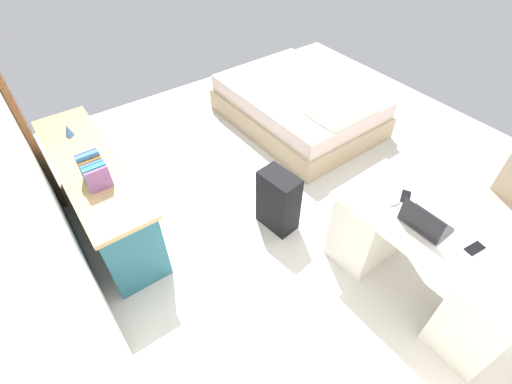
% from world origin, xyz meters
% --- Properties ---
extents(ground_plane, '(5.68, 5.68, 0.00)m').
position_xyz_m(ground_plane, '(0.00, 0.00, 0.00)').
color(ground_plane, beige).
extents(wall_back, '(4.68, 0.10, 2.78)m').
position_xyz_m(wall_back, '(0.00, 2.00, 1.39)').
color(wall_back, silver).
rests_on(wall_back, ground_plane).
extents(door_wooden, '(0.88, 0.05, 2.04)m').
position_xyz_m(door_wooden, '(1.79, 1.92, 1.02)').
color(door_wooden, brown).
rests_on(door_wooden, ground_plane).
extents(desk, '(1.46, 0.70, 0.74)m').
position_xyz_m(desk, '(-1.25, -0.10, 0.39)').
color(desk, silver).
rests_on(desk, ground_plane).
extents(office_chair, '(0.54, 0.54, 0.94)m').
position_xyz_m(office_chair, '(-1.34, -0.94, 0.42)').
color(office_chair, black).
rests_on(office_chair, ground_plane).
extents(credenza, '(1.80, 0.48, 0.73)m').
position_xyz_m(credenza, '(0.90, 1.62, 0.37)').
color(credenza, '#235B6B').
rests_on(credenza, ground_plane).
extents(bed, '(1.93, 1.44, 0.58)m').
position_xyz_m(bed, '(1.12, -0.92, 0.24)').
color(bed, tan).
rests_on(bed, ground_plane).
extents(suitcase_black, '(0.39, 0.26, 0.60)m').
position_xyz_m(suitcase_black, '(-0.06, 0.35, 0.30)').
color(suitcase_black, black).
rests_on(suitcase_black, ground_plane).
extents(laptop, '(0.32, 0.23, 0.21)m').
position_xyz_m(laptop, '(-1.15, -0.02, 0.79)').
color(laptop, '#333338').
rests_on(laptop, desk).
extents(computer_mouse, '(0.06, 0.10, 0.03)m').
position_xyz_m(computer_mouse, '(-0.89, -0.05, 0.75)').
color(computer_mouse, white).
rests_on(computer_mouse, desk).
extents(cell_phone_near_laptop, '(0.08, 0.14, 0.01)m').
position_xyz_m(cell_phone_near_laptop, '(-1.47, -0.15, 0.74)').
color(cell_phone_near_laptop, black).
rests_on(cell_phone_near_laptop, desk).
extents(cell_phone_by_mouse, '(0.13, 0.15, 0.01)m').
position_xyz_m(cell_phone_by_mouse, '(-0.90, -0.17, 0.74)').
color(cell_phone_by_mouse, black).
rests_on(cell_phone_by_mouse, desk).
extents(book_row, '(0.23, 0.17, 0.24)m').
position_xyz_m(book_row, '(0.61, 1.62, 0.83)').
color(book_row, '#82508A').
rests_on(book_row, credenza).
extents(figurine_small, '(0.08, 0.08, 0.11)m').
position_xyz_m(figurine_small, '(1.37, 1.62, 0.78)').
color(figurine_small, '#4C7FBF').
rests_on(figurine_small, credenza).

